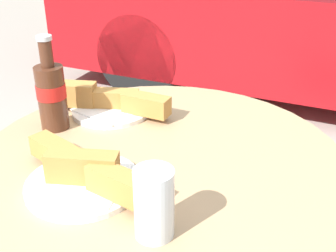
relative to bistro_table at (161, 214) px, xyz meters
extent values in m
cylinder|color=#B7B7BC|center=(0.00, 0.00, 0.14)|extent=(0.81, 0.81, 0.01)
cylinder|color=tan|center=(0.00, 0.00, 0.15)|extent=(0.80, 0.80, 0.02)
cylinder|color=#4C2819|center=(-0.29, 0.01, 0.24)|extent=(0.07, 0.07, 0.15)
cylinder|color=red|center=(-0.29, 0.01, 0.26)|extent=(0.07, 0.07, 0.03)
cylinder|color=#4C2819|center=(-0.29, 0.01, 0.35)|extent=(0.03, 0.03, 0.06)
cylinder|color=silver|center=(-0.29, 0.01, 0.38)|extent=(0.03, 0.03, 0.01)
cylinder|color=silver|center=(0.10, -0.23, 0.21)|extent=(0.06, 0.06, 0.09)
cylinder|color=silver|center=(0.10, -0.23, 0.22)|extent=(0.06, 0.06, 0.12)
cylinder|color=white|center=(-0.21, 0.14, 0.17)|extent=(0.20, 0.20, 0.01)
cube|color=white|center=(-0.21, 0.14, 0.18)|extent=(0.18, 0.18, 0.00)
cube|color=#B77F3D|center=(-0.31, 0.12, 0.21)|extent=(0.13, 0.08, 0.06)
cube|color=#B77F3D|center=(-0.21, 0.15, 0.20)|extent=(0.14, 0.08, 0.04)
cube|color=#B77F3D|center=(-0.11, 0.15, 0.20)|extent=(0.12, 0.05, 0.05)
cylinder|color=white|center=(-0.08, -0.17, 0.17)|extent=(0.22, 0.22, 0.01)
cube|color=white|center=(-0.08, -0.17, 0.18)|extent=(0.18, 0.18, 0.00)
cube|color=#B77F3D|center=(-0.17, -0.13, 0.20)|extent=(0.13, 0.08, 0.04)
cube|color=#B77F3D|center=(-0.08, -0.16, 0.21)|extent=(0.14, 0.08, 0.06)
cube|color=#B77F3D|center=(0.00, -0.18, 0.20)|extent=(0.12, 0.06, 0.05)
cube|color=#9E0F14|center=(0.17, 2.65, -0.13)|extent=(3.88, 1.71, 0.62)
cylinder|color=black|center=(-1.03, 3.40, -0.30)|extent=(0.62, 0.21, 0.62)
cylinder|color=black|center=(-1.03, 1.90, -0.30)|extent=(0.62, 0.21, 0.62)
camera|label=1|loc=(0.33, -0.70, 0.63)|focal=45.00mm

